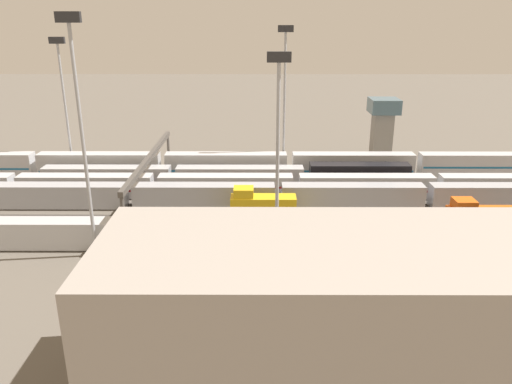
{
  "coord_description": "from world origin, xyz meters",
  "views": [
    {
      "loc": [
        -7.11,
        76.03,
        29.58
      ],
      "look_at": [
        -6.84,
        -0.45,
        2.5
      ],
      "focal_mm": 34.85,
      "sensor_mm": 36.0,
      "label": 1
    }
  ],
  "objects_px": {
    "train_on_track_6": "(290,233)",
    "light_mast_0": "(63,89)",
    "light_mast_2": "(285,84)",
    "train_on_track_4": "(261,206)",
    "maintenance_shed": "(452,318)",
    "train_on_track_5": "(481,219)",
    "train_on_track_3": "(204,196)",
    "train_on_track_2": "(226,186)",
    "light_mast_3": "(278,132)",
    "train_on_track_1": "(231,176)",
    "light_mast_1": "(79,112)",
    "train_on_track_0": "(226,166)",
    "signal_gantry": "(149,162)",
    "control_tower": "(382,125)"
  },
  "relations": [
    {
      "from": "light_mast_2",
      "to": "signal_gantry",
      "type": "height_order",
      "value": "light_mast_2"
    },
    {
      "from": "train_on_track_6",
      "to": "light_mast_1",
      "type": "height_order",
      "value": "light_mast_1"
    },
    {
      "from": "signal_gantry",
      "to": "maintenance_shed",
      "type": "height_order",
      "value": "maintenance_shed"
    },
    {
      "from": "train_on_track_2",
      "to": "train_on_track_1",
      "type": "xyz_separation_m",
      "value": [
        -0.7,
        -5.0,
        0.1
      ]
    },
    {
      "from": "light_mast_2",
      "to": "light_mast_3",
      "type": "xyz_separation_m",
      "value": [
        2.55,
        34.65,
        -1.27
      ]
    },
    {
      "from": "train_on_track_3",
      "to": "light_mast_1",
      "type": "relative_size",
      "value": 3.98
    },
    {
      "from": "train_on_track_3",
      "to": "light_mast_1",
      "type": "distance_m",
      "value": 27.32
    },
    {
      "from": "train_on_track_2",
      "to": "light_mast_0",
      "type": "bearing_deg",
      "value": -22.29
    },
    {
      "from": "train_on_track_2",
      "to": "light_mast_3",
      "type": "xyz_separation_m",
      "value": [
        -7.93,
        22.57,
        14.57
      ]
    },
    {
      "from": "train_on_track_6",
      "to": "train_on_track_0",
      "type": "height_order",
      "value": "train_on_track_0"
    },
    {
      "from": "train_on_track_3",
      "to": "maintenance_shed",
      "type": "relative_size",
      "value": 2.12
    },
    {
      "from": "signal_gantry",
      "to": "maintenance_shed",
      "type": "relative_size",
      "value": 0.62
    },
    {
      "from": "train_on_track_5",
      "to": "light_mast_2",
      "type": "height_order",
      "value": "light_mast_2"
    },
    {
      "from": "train_on_track_6",
      "to": "light_mast_2",
      "type": "xyz_separation_m",
      "value": [
        -0.62,
        -32.07,
        15.76
      ]
    },
    {
      "from": "train_on_track_3",
      "to": "light_mast_2",
      "type": "xyz_separation_m",
      "value": [
        -13.73,
        -17.07,
        15.83
      ]
    },
    {
      "from": "train_on_track_6",
      "to": "train_on_track_3",
      "type": "xyz_separation_m",
      "value": [
        13.11,
        -15.0,
        -0.07
      ]
    },
    {
      "from": "light_mast_2",
      "to": "train_on_track_5",
      "type": "bearing_deg",
      "value": 135.04
    },
    {
      "from": "light_mast_1",
      "to": "train_on_track_2",
      "type": "bearing_deg",
      "value": -124.85
    },
    {
      "from": "signal_gantry",
      "to": "train_on_track_3",
      "type": "bearing_deg",
      "value": 180.0
    },
    {
      "from": "train_on_track_6",
      "to": "light_mast_3",
      "type": "relative_size",
      "value": 3.51
    },
    {
      "from": "train_on_track_1",
      "to": "train_on_track_4",
      "type": "xyz_separation_m",
      "value": [
        -5.38,
        15.0,
        0.04
      ]
    },
    {
      "from": "light_mast_2",
      "to": "train_on_track_4",
      "type": "bearing_deg",
      "value": 78.73
    },
    {
      "from": "train_on_track_3",
      "to": "light_mast_3",
      "type": "height_order",
      "value": "light_mast_3"
    },
    {
      "from": "train_on_track_0",
      "to": "light_mast_0",
      "type": "xyz_separation_m",
      "value": [
        30.4,
        -2.67,
        14.15
      ]
    },
    {
      "from": "light_mast_0",
      "to": "train_on_track_6",
      "type": "bearing_deg",
      "value": 141.3
    },
    {
      "from": "light_mast_1",
      "to": "control_tower",
      "type": "bearing_deg",
      "value": -136.28
    },
    {
      "from": "train_on_track_1",
      "to": "light_mast_0",
      "type": "distance_m",
      "value": 35.68
    },
    {
      "from": "train_on_track_4",
      "to": "signal_gantry",
      "type": "distance_m",
      "value": 19.33
    },
    {
      "from": "train_on_track_1",
      "to": "light_mast_1",
      "type": "relative_size",
      "value": 2.2
    },
    {
      "from": "train_on_track_3",
      "to": "train_on_track_1",
      "type": "relative_size",
      "value": 1.8
    },
    {
      "from": "light_mast_2",
      "to": "light_mast_0",
      "type": "bearing_deg",
      "value": -0.83
    },
    {
      "from": "train_on_track_0",
      "to": "light_mast_2",
      "type": "xyz_separation_m",
      "value": [
        -11.0,
        -2.07,
        15.25
      ]
    },
    {
      "from": "train_on_track_6",
      "to": "control_tower",
      "type": "bearing_deg",
      "value": -117.19
    },
    {
      "from": "light_mast_2",
      "to": "light_mast_3",
      "type": "bearing_deg",
      "value": 85.79
    },
    {
      "from": "control_tower",
      "to": "light_mast_1",
      "type": "bearing_deg",
      "value": 43.72
    },
    {
      "from": "train_on_track_4",
      "to": "maintenance_shed",
      "type": "height_order",
      "value": "maintenance_shed"
    },
    {
      "from": "light_mast_2",
      "to": "light_mast_3",
      "type": "height_order",
      "value": "light_mast_2"
    },
    {
      "from": "light_mast_3",
      "to": "light_mast_1",
      "type": "bearing_deg",
      "value": -0.17
    },
    {
      "from": "light_mast_0",
      "to": "train_on_track_0",
      "type": "bearing_deg",
      "value": 174.97
    },
    {
      "from": "train_on_track_0",
      "to": "maintenance_shed",
      "type": "relative_size",
      "value": 2.12
    },
    {
      "from": "train_on_track_1",
      "to": "light_mast_3",
      "type": "distance_m",
      "value": 31.97
    },
    {
      "from": "train_on_track_6",
      "to": "light_mast_0",
      "type": "height_order",
      "value": "light_mast_0"
    },
    {
      "from": "train_on_track_2",
      "to": "light_mast_3",
      "type": "distance_m",
      "value": 28.01
    },
    {
      "from": "maintenance_shed",
      "to": "control_tower",
      "type": "bearing_deg",
      "value": -98.78
    },
    {
      "from": "train_on_track_5",
      "to": "train_on_track_0",
      "type": "xyz_separation_m",
      "value": [
        38.11,
        -25.0,
        0.44
      ]
    },
    {
      "from": "train_on_track_6",
      "to": "light_mast_3",
      "type": "height_order",
      "value": "light_mast_3"
    },
    {
      "from": "train_on_track_0",
      "to": "train_on_track_5",
      "type": "bearing_deg",
      "value": 146.74
    },
    {
      "from": "train_on_track_4",
      "to": "light_mast_1",
      "type": "xyz_separation_m",
      "value": [
        21.75,
        12.51,
        16.76
      ]
    },
    {
      "from": "train_on_track_2",
      "to": "light_mast_2",
      "type": "relative_size",
      "value": 4.26
    },
    {
      "from": "light_mast_3",
      "to": "train_on_track_1",
      "type": "bearing_deg",
      "value": -75.31
    }
  ]
}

